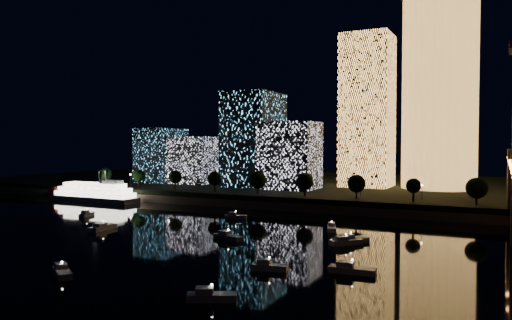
{
  "coord_description": "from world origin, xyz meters",
  "views": [
    {
      "loc": [
        57.55,
        -90.01,
        25.4
      ],
      "look_at": [
        -14.41,
        55.0,
        19.75
      ],
      "focal_mm": 35.0,
      "sensor_mm": 36.0,
      "label": 1
    }
  ],
  "objects": [
    {
      "name": "tower_cylindrical",
      "position": [
        31.97,
        144.27,
        48.88
      ],
      "size": [
        34.0,
        34.0,
        87.51
      ],
      "color": "#FFAE51",
      "rests_on": "far_bank"
    },
    {
      "name": "esplanade_trees",
      "position": [
        -25.66,
        88.0,
        10.47
      ],
      "size": [
        166.66,
        6.98,
        8.99
      ],
      "color": "black",
      "rests_on": "far_bank"
    },
    {
      "name": "street_lamps",
      "position": [
        -34.0,
        94.0,
        9.02
      ],
      "size": [
        132.7,
        0.7,
        5.65
      ],
      "color": "black",
      "rests_on": "far_bank"
    },
    {
      "name": "tower_rectangular",
      "position": [
        0.68,
        141.14,
        40.12
      ],
      "size": [
        22.08,
        22.08,
        70.25
      ],
      "primitive_type": "cube",
      "color": "#FFAE51",
      "rests_on": "far_bank"
    },
    {
      "name": "midrise_blocks",
      "position": [
        -59.73,
        119.54,
        22.07
      ],
      "size": [
        96.78,
        31.04,
        43.88
      ],
      "color": "white",
      "rests_on": "far_bank"
    },
    {
      "name": "far_bank",
      "position": [
        0.0,
        160.0,
        2.5
      ],
      "size": [
        420.0,
        160.0,
        5.0
      ],
      "primitive_type": "cube",
      "color": "black",
      "rests_on": "ground"
    },
    {
      "name": "motorboats",
      "position": [
        -7.23,
        15.65,
        0.81
      ],
      "size": [
        109.16,
        83.1,
        2.78
      ],
      "color": "silver",
      "rests_on": "ground"
    },
    {
      "name": "riverboat",
      "position": [
        -102.83,
        71.63,
        3.53
      ],
      "size": [
        45.8,
        10.18,
        13.76
      ],
      "color": "silver",
      "rests_on": "ground"
    },
    {
      "name": "ground",
      "position": [
        0.0,
        0.0,
        0.0
      ],
      "size": [
        520.0,
        520.0,
        0.0
      ],
      "primitive_type": "plane",
      "color": "black",
      "rests_on": "ground"
    },
    {
      "name": "seawall",
      "position": [
        0.0,
        82.0,
        1.5
      ],
      "size": [
        420.0,
        6.0,
        3.0
      ],
      "primitive_type": "cube",
      "color": "#6B5E4C",
      "rests_on": "ground"
    }
  ]
}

